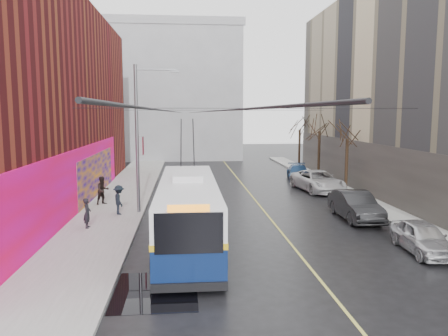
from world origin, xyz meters
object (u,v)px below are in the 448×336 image
object	(u,v)px
parked_car_a	(423,237)
parked_car_d	(298,172)
pedestrian_a	(87,213)
pedestrian_b	(103,190)
trolleybus	(188,210)
parked_car_c	(318,181)
parked_car_b	(355,206)
tree_near	(348,129)
tree_mid	(320,123)
streetlight_pole	(140,135)
tree_far	(300,122)
following_car	(176,176)
pedestrian_c	(119,200)

from	to	relation	value
parked_car_a	parked_car_d	distance (m)	21.32
pedestrian_a	pedestrian_b	world-z (taller)	pedestrian_b
trolleybus	pedestrian_b	size ratio (longest dim) A/B	6.65
parked_car_c	parked_car_d	distance (m)	5.92
parked_car_a	parked_car_b	size ratio (longest dim) A/B	0.82
tree_near	tree_mid	size ratio (longest dim) A/B	0.96
tree_mid	pedestrian_b	distance (m)	21.16
tree_mid	parked_car_b	size ratio (longest dim) A/B	1.34
parked_car_d	pedestrian_b	bearing A→B (deg)	-137.27
streetlight_pole	parked_car_d	bearing A→B (deg)	44.06
parked_car_a	parked_car_d	xyz separation A→B (m)	(0.00, 21.32, -0.00)
streetlight_pole	tree_far	world-z (taller)	streetlight_pole
tree_far	following_car	bearing A→B (deg)	-145.22
parked_car_c	parked_car_b	bearing A→B (deg)	-102.13
parked_car_a	pedestrian_c	bearing A→B (deg)	154.57
tree_mid	parked_car_c	distance (m)	7.89
tree_mid	pedestrian_c	bearing A→B (deg)	-140.37
tree_near	pedestrian_b	world-z (taller)	tree_near
streetlight_pole	pedestrian_a	size ratio (longest dim) A/B	5.72
parked_car_d	following_car	size ratio (longest dim) A/B	1.09
streetlight_pole	pedestrian_b	bearing A→B (deg)	137.84
parked_car_b	parked_car_d	size ratio (longest dim) A/B	1.04
tree_mid	tree_far	xyz separation A→B (m)	(0.00, 7.00, -0.11)
trolleybus	parked_car_c	xyz separation A→B (m)	(10.33, 13.18, -0.80)
tree_near	tree_mid	bearing A→B (deg)	90.00
tree_far	trolleybus	world-z (taller)	tree_far
trolleybus	pedestrian_c	distance (m)	7.12
pedestrian_a	tree_near	bearing A→B (deg)	-62.60
pedestrian_b	tree_near	bearing A→B (deg)	-28.34
tree_near	parked_car_b	distance (m)	9.80
tree_far	parked_car_a	world-z (taller)	tree_far
tree_far	parked_car_d	distance (m)	8.77
parked_car_a	parked_car_c	distance (m)	15.39
parked_car_b	pedestrian_b	distance (m)	16.05
pedestrian_a	pedestrian_c	world-z (taller)	pedestrian_c
streetlight_pole	trolleybus	bearing A→B (deg)	-66.24
parked_car_b	parked_car_c	xyz separation A→B (m)	(0.62, 9.27, -0.00)
streetlight_pole	parked_car_c	size ratio (longest dim) A/B	1.53
trolleybus	parked_car_c	distance (m)	16.77
pedestrian_c	tree_mid	bearing A→B (deg)	-69.86
tree_mid	parked_car_c	bearing A→B (deg)	-107.86
parked_car_c	following_car	size ratio (longest dim) A/B	1.34
streetlight_pole	pedestrian_a	distance (m)	5.82
streetlight_pole	tree_near	xyz separation A→B (m)	(15.14, 6.00, 0.13)
tree_far	parked_car_d	size ratio (longest dim) A/B	1.37
streetlight_pole	pedestrian_a	xyz separation A→B (m)	(-2.46, -3.54, -3.91)
streetlight_pole	parked_car_a	bearing A→B (deg)	-33.20
tree_near	trolleybus	distance (m)	17.80
pedestrian_c	tree_far	bearing A→B (deg)	-58.03
tree_near	parked_car_d	distance (m)	8.21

